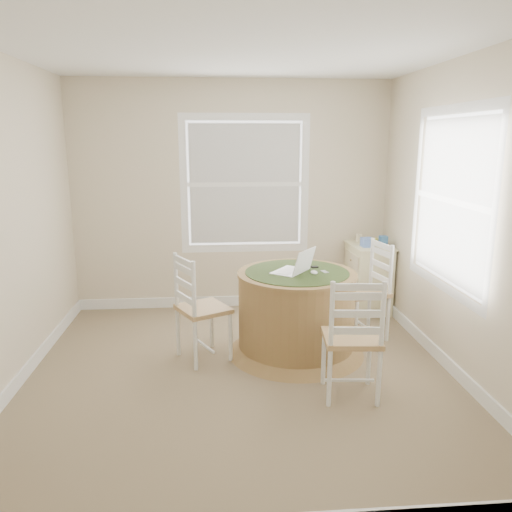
{
  "coord_description": "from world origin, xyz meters",
  "views": [
    {
      "loc": [
        -0.18,
        -3.9,
        1.95
      ],
      "look_at": [
        0.17,
        0.45,
        0.92
      ],
      "focal_mm": 35.0,
      "sensor_mm": 36.0,
      "label": 1
    }
  ],
  "objects": [
    {
      "name": "room",
      "position": [
        0.17,
        0.16,
        1.3
      ],
      "size": [
        3.64,
        3.64,
        2.64
      ],
      "color": "#90795B",
      "rests_on": "ground"
    },
    {
      "name": "round_table",
      "position": [
        0.54,
        0.41,
        0.42
      ],
      "size": [
        1.26,
        1.26,
        0.78
      ],
      "rotation": [
        0.0,
        0.0,
        0.25
      ],
      "color": "olive",
      "rests_on": "ground"
    },
    {
      "name": "chair_left",
      "position": [
        -0.31,
        0.35,
        0.47
      ],
      "size": [
        0.55,
        0.56,
        0.95
      ],
      "primitive_type": null,
      "rotation": [
        0.0,
        0.0,
        2.06
      ],
      "color": "white",
      "rests_on": "ground"
    },
    {
      "name": "chair_near",
      "position": [
        0.83,
        -0.42,
        0.47
      ],
      "size": [
        0.45,
        0.44,
        0.95
      ],
      "primitive_type": null,
      "rotation": [
        0.0,
        0.0,
        3.05
      ],
      "color": "white",
      "rests_on": "ground"
    },
    {
      "name": "chair_right",
      "position": [
        1.27,
        0.74,
        0.47
      ],
      "size": [
        0.48,
        0.5,
        0.95
      ],
      "primitive_type": null,
      "rotation": [
        0.0,
        0.0,
        -1.36
      ],
      "color": "white",
      "rests_on": "ground"
    },
    {
      "name": "laptop",
      "position": [
        0.5,
        0.4,
        0.81
      ],
      "size": [
        0.44,
        0.45,
        0.24
      ],
      "rotation": [
        0.0,
        0.0,
        4.07
      ],
      "color": "white",
      "rests_on": "round_table"
    },
    {
      "name": "mouse",
      "position": [
        0.68,
        0.35,
        0.78
      ],
      "size": [
        0.08,
        0.11,
        0.03
      ],
      "primitive_type": "ellipsoid",
      "rotation": [
        0.0,
        0.0,
        0.25
      ],
      "color": "white",
      "rests_on": "round_table"
    },
    {
      "name": "phone",
      "position": [
        0.79,
        0.39,
        0.78
      ],
      "size": [
        0.07,
        0.1,
        0.02
      ],
      "primitive_type": "cube",
      "rotation": [
        0.0,
        0.0,
        0.25
      ],
      "color": "#B7BABF",
      "rests_on": "round_table"
    },
    {
      "name": "keys",
      "position": [
        0.73,
        0.55,
        0.78
      ],
      "size": [
        0.07,
        0.06,
        0.02
      ],
      "primitive_type": "cube",
      "rotation": [
        0.0,
        0.0,
        0.25
      ],
      "color": "black",
      "rests_on": "round_table"
    },
    {
      "name": "corner_chest",
      "position": [
        1.55,
        1.52,
        0.39
      ],
      "size": [
        0.47,
        0.61,
        0.78
      ],
      "rotation": [
        0.0,
        0.0,
        0.05
      ],
      "color": "beige",
      "rests_on": "ground"
    },
    {
      "name": "tissue_box",
      "position": [
        1.49,
        1.41,
        0.83
      ],
      "size": [
        0.13,
        0.13,
        0.1
      ],
      "primitive_type": "cube",
      "rotation": [
        0.0,
        0.0,
        0.05
      ],
      "color": "#5C80D2",
      "rests_on": "corner_chest"
    },
    {
      "name": "box_yellow",
      "position": [
        1.59,
        1.57,
        0.81
      ],
      "size": [
        0.16,
        0.11,
        0.06
      ],
      "primitive_type": "cube",
      "rotation": [
        0.0,
        0.0,
        0.05
      ],
      "color": "gold",
      "rests_on": "corner_chest"
    },
    {
      "name": "box_blue",
      "position": [
        1.67,
        1.41,
        0.84
      ],
      "size": [
        0.08,
        0.08,
        0.12
      ],
      "primitive_type": "cube",
      "rotation": [
        0.0,
        0.0,
        0.05
      ],
      "color": "#376BA7",
      "rests_on": "corner_chest"
    },
    {
      "name": "cup_cream",
      "position": [
        1.47,
        1.68,
        0.82
      ],
      "size": [
        0.07,
        0.07,
        0.09
      ],
      "primitive_type": "cylinder",
      "color": "beige",
      "rests_on": "corner_chest"
    }
  ]
}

